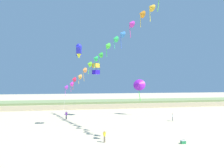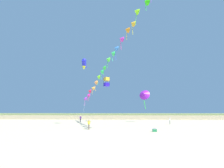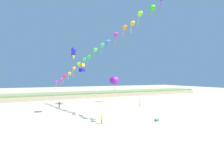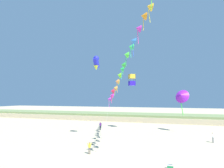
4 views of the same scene
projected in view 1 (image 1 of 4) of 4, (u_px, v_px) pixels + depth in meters
ground_plane at (125, 153)px, 21.05m from camera, size 240.00×240.00×0.00m
dune_ridge at (91, 104)px, 61.38m from camera, size 120.00×11.63×1.97m
person_near_left at (66, 115)px, 40.44m from camera, size 0.60×0.23×1.70m
person_near_right at (173, 116)px, 38.66m from camera, size 0.31×0.52×1.56m
person_mid_center at (104, 136)px, 24.74m from camera, size 0.47×0.35×1.49m
kite_banner_string at (118, 37)px, 33.23m from camera, size 19.21×32.89×24.78m
large_kite_low_lead at (139, 84)px, 45.47m from camera, size 3.27×2.80×5.30m
large_kite_mid_trail at (79, 51)px, 32.91m from camera, size 0.96×1.57×2.44m
large_kite_high_solo at (96, 69)px, 43.74m from camera, size 1.70×1.70×2.40m
beach_cooler at (183, 142)px, 24.27m from camera, size 0.58×0.41×0.46m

